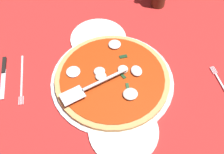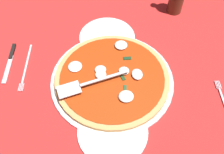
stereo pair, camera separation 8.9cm
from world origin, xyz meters
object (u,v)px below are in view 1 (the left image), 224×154
Objects in this scene: dinner_plate_left at (124,131)px; dinner_plate_right at (98,39)px; pizza at (112,77)px; place_setting_far at (13,77)px; pizza_server at (93,85)px.

dinner_plate_left is 37.65cm from dinner_plate_right.
dinner_plate_left is 1.00× the size of dinner_plate_right.
dinner_plate_left is at bearing 172.77° from pizza.
dinner_plate_left is 18.63cm from pizza.
pizza is at bearing 177.88° from dinner_plate_right.
pizza_server is at bearing 67.87° from place_setting_far.
dinner_plate_right is at bearing -2.12° from pizza.
pizza_server is (15.53, 4.76, 3.77)cm from dinner_plate_left.
place_setting_far is at bearing 103.98° from dinner_plate_right.
pizza_server reaches higher than place_setting_far.
dinner_plate_left is at bearing 52.38° from place_setting_far.
dinner_plate_right is at bearing -122.33° from pizza_server.
place_setting_far is at bearing 44.46° from dinner_plate_left.
pizza_server reaches higher than dinner_plate_left.
dinner_plate_right is 0.55× the size of pizza.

